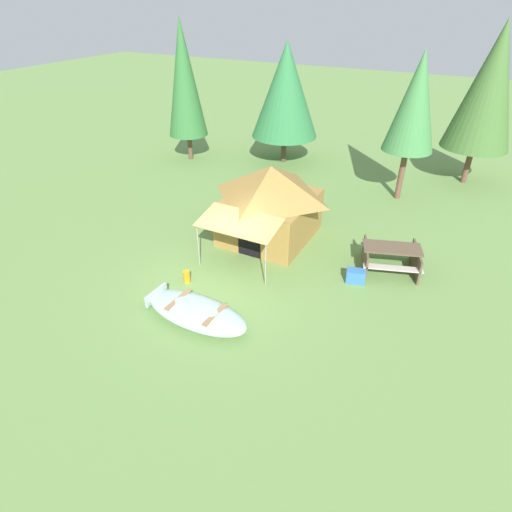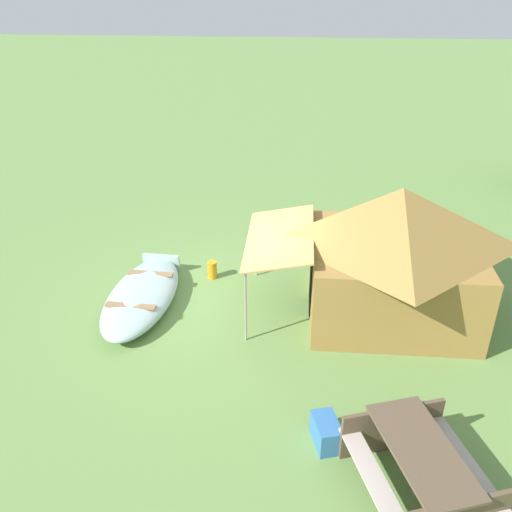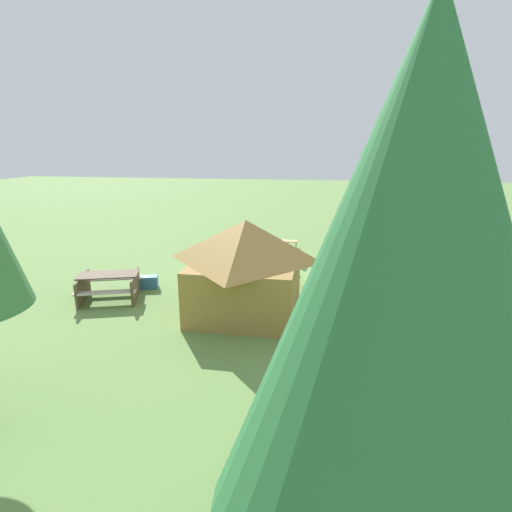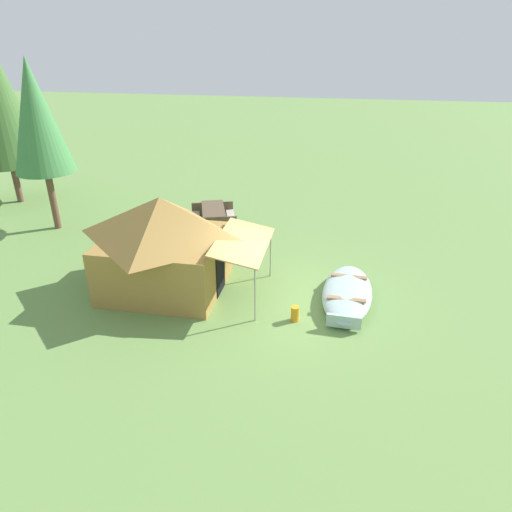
{
  "view_description": "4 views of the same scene",
  "coord_description": "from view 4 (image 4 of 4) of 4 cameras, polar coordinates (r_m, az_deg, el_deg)",
  "views": [
    {
      "loc": [
        5.37,
        -8.3,
        7.1
      ],
      "look_at": [
        0.81,
        0.59,
        0.72
      ],
      "focal_mm": 29.26,
      "sensor_mm": 36.0,
      "label": 1
    },
    {
      "loc": [
        8.95,
        1.15,
        5.93
      ],
      "look_at": [
        0.48,
        0.48,
        1.28
      ],
      "focal_mm": 38.49,
      "sensor_mm": 36.0,
      "label": 2
    },
    {
      "loc": [
        -1.82,
        12.87,
        4.33
      ],
      "look_at": [
        0.32,
        0.16,
        0.77
      ],
      "focal_mm": 28.27,
      "sensor_mm": 36.0,
      "label": 3
    },
    {
      "loc": [
        -9.96,
        -1.3,
        6.11
      ],
      "look_at": [
        0.49,
        0.63,
        0.94
      ],
      "focal_mm": 32.42,
      "sensor_mm": 36.0,
      "label": 4
    }
  ],
  "objects": [
    {
      "name": "ground_plane",
      "position": [
        11.76,
        2.59,
        -5.41
      ],
      "size": [
        80.0,
        80.0,
        0.0
      ],
      "primitive_type": "plane",
      "color": "#678C48"
    },
    {
      "name": "beached_rowboat",
      "position": [
        11.83,
        11.19,
        -4.49
      ],
      "size": [
        2.98,
        1.38,
        0.42
      ],
      "color": "#A2BCB8",
      "rests_on": "ground_plane"
    },
    {
      "name": "canvas_cabin_tent",
      "position": [
        11.95,
        -11.33,
        1.64
      ],
      "size": [
        2.89,
        4.27,
        2.5
      ],
      "color": "olive",
      "rests_on": "ground_plane"
    },
    {
      "name": "picnic_table",
      "position": [
        15.75,
        -5.26,
        4.87
      ],
      "size": [
        2.03,
        1.89,
        0.78
      ],
      "color": "brown",
      "rests_on": "ground_plane"
    },
    {
      "name": "cooler_box",
      "position": [
        14.96,
        -1.91,
        2.64
      ],
      "size": [
        0.6,
        0.45,
        0.39
      ],
      "primitive_type": "cube",
      "rotation": [
        0.0,
        0.0,
        0.28
      ],
      "color": "#346DAE",
      "rests_on": "ground_plane"
    },
    {
      "name": "fuel_can",
      "position": [
        10.9,
        4.82,
        -7.09
      ],
      "size": [
        0.25,
        0.25,
        0.37
      ],
      "primitive_type": "cylinder",
      "rotation": [
        0.0,
        0.0,
        1.91
      ],
      "color": "orange",
      "rests_on": "ground_plane"
    },
    {
      "name": "pine_tree_side",
      "position": [
        16.49,
        -25.49,
        15.22
      ],
      "size": [
        1.89,
        1.89,
        5.5
      ],
      "color": "brown",
      "rests_on": "ground_plane"
    }
  ]
}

